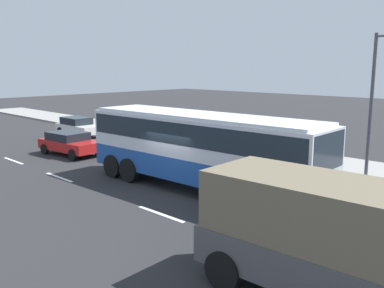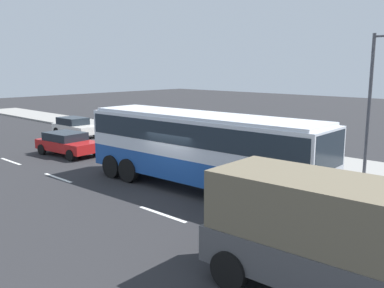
{
  "view_description": "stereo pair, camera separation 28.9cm",
  "coord_description": "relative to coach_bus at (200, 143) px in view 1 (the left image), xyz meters",
  "views": [
    {
      "loc": [
        12.62,
        -12.2,
        5.25
      ],
      "look_at": [
        0.26,
        0.47,
        1.99
      ],
      "focal_mm": 39.42,
      "sensor_mm": 36.0,
      "label": 1
    },
    {
      "loc": [
        12.41,
        -12.4,
        5.25
      ],
      "look_at": [
        0.26,
        0.47,
        1.99
      ],
      "focal_mm": 39.42,
      "sensor_mm": 36.0,
      "label": 2
    }
  ],
  "objects": [
    {
      "name": "cargo_truck",
      "position": [
        9.05,
        -4.38,
        -0.52
      ],
      "size": [
        8.36,
        2.9,
        2.8
      ],
      "rotation": [
        0.0,
        0.0,
        0.05
      ],
      "color": "navy",
      "rests_on": "ground_plane"
    },
    {
      "name": "street_lamp",
      "position": [
        4.48,
        7.0,
        1.89
      ],
      "size": [
        1.56,
        0.24,
        6.6
      ],
      "color": "#47474C",
      "rests_on": "sidewalk_curb"
    },
    {
      "name": "car_red_compact",
      "position": [
        -10.68,
        -0.09,
        -1.31
      ],
      "size": [
        4.26,
        2.35,
        1.36
      ],
      "rotation": [
        0.0,
        0.0,
        0.1
      ],
      "color": "#B21919",
      "rests_on": "ground_plane"
    },
    {
      "name": "car_white_minivan",
      "position": [
        -16.49,
        3.95,
        -1.29
      ],
      "size": [
        4.12,
        1.89,
        1.43
      ],
      "rotation": [
        0.0,
        0.0,
        0.02
      ],
      "color": "white",
      "rests_on": "ground_plane"
    },
    {
      "name": "coach_bus",
      "position": [
        0.0,
        0.0,
        0.0
      ],
      "size": [
        11.48,
        3.16,
        3.29
      ],
      "rotation": [
        0.0,
        0.0,
        0.04
      ],
      "color": "#1E4C9E",
      "rests_on": "ground_plane"
    },
    {
      "name": "lane_centreline",
      "position": [
        2.88,
        -3.25,
        -2.04
      ],
      "size": [
        45.33,
        0.16,
        0.01
      ],
      "color": "white",
      "rests_on": "ground_plane"
    },
    {
      "name": "sidewalk_curb",
      "position": [
        -0.59,
        8.21,
        -1.97
      ],
      "size": [
        80.0,
        4.0,
        0.15
      ],
      "primitive_type": "cube",
      "color": "gray",
      "rests_on": "ground_plane"
    },
    {
      "name": "pedestrian_near_curb",
      "position": [
        -5.84,
        7.95,
        -0.99
      ],
      "size": [
        0.32,
        0.32,
        1.58
      ],
      "rotation": [
        0.0,
        0.0,
        1.28
      ],
      "color": "#38334C",
      "rests_on": "sidewalk_curb"
    },
    {
      "name": "ground_plane",
      "position": [
        -0.59,
        -0.64,
        -2.05
      ],
      "size": [
        120.0,
        120.0,
        0.0
      ],
      "primitive_type": "plane",
      "color": "#28282B"
    }
  ]
}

